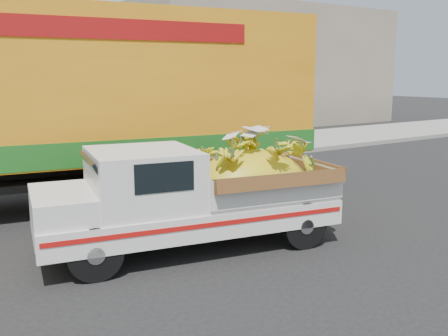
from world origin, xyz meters
TOP-DOWN VIEW (x-y plane):
  - ground at (0.00, 0.00)m, footprint 100.00×100.00m
  - curb at (0.00, 6.30)m, footprint 60.00×0.25m
  - sidewalk at (0.00, 8.40)m, footprint 60.00×4.00m
  - building_right at (14.00, 15.30)m, footprint 14.00×6.00m
  - pickup_truck at (1.27, 0.22)m, footprint 4.60×2.37m
  - semi_trailer at (-0.77, 3.85)m, footprint 12.06×4.20m

SIDE VIEW (x-z plane):
  - ground at x=0.00m, z-range 0.00..0.00m
  - sidewalk at x=0.00m, z-range 0.00..0.14m
  - curb at x=0.00m, z-range 0.00..0.15m
  - pickup_truck at x=1.27m, z-range 0.06..1.60m
  - semi_trailer at x=-0.77m, z-range 0.22..4.02m
  - building_right at x=14.00m, z-range 0.00..6.00m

